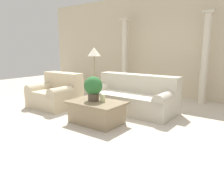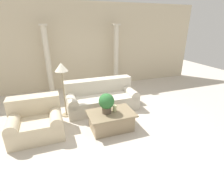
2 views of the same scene
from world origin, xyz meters
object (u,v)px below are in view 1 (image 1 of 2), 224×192
(loveseat, at_px, (56,93))
(coffee_table, at_px, (97,112))
(floor_lamp, at_px, (94,57))
(potted_plant, at_px, (93,87))
(sofa_long, at_px, (133,97))

(loveseat, height_order, coffee_table, loveseat)
(floor_lamp, bearing_deg, loveseat, -137.72)
(loveseat, relative_size, potted_plant, 2.37)
(coffee_table, distance_m, floor_lamp, 1.80)
(sofa_long, xyz_separation_m, loveseat, (-1.83, -0.81, 0.01))
(sofa_long, bearing_deg, loveseat, -156.03)
(loveseat, distance_m, potted_plant, 1.70)
(loveseat, distance_m, floor_lamp, 1.36)
(sofa_long, distance_m, potted_plant, 1.27)
(potted_plant, bearing_deg, sofa_long, 79.92)
(sofa_long, bearing_deg, floor_lamp, -172.75)
(sofa_long, height_order, loveseat, same)
(potted_plant, relative_size, floor_lamp, 0.32)
(potted_plant, bearing_deg, coffee_table, -17.74)
(potted_plant, height_order, floor_lamp, floor_lamp)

